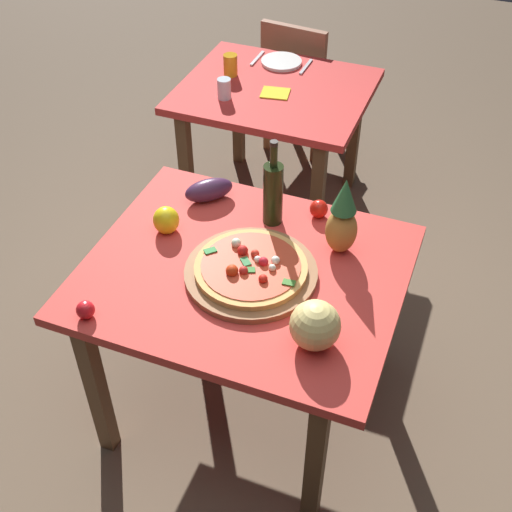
# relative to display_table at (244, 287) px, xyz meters

# --- Properties ---
(ground_plane) EXTENTS (10.00, 10.00, 0.00)m
(ground_plane) POSITION_rel_display_table_xyz_m (0.00, 0.00, -0.66)
(ground_plane) COLOR brown
(display_table) EXTENTS (1.13, 0.95, 0.75)m
(display_table) POSITION_rel_display_table_xyz_m (0.00, 0.00, 0.00)
(display_table) COLOR brown
(display_table) RESTS_ON ground_plane
(background_table) EXTENTS (0.95, 0.82, 0.75)m
(background_table) POSITION_rel_display_table_xyz_m (-0.36, 1.31, -0.02)
(background_table) COLOR brown
(background_table) RESTS_ON ground_plane
(dining_chair) EXTENTS (0.44, 0.44, 0.85)m
(dining_chair) POSITION_rel_display_table_xyz_m (-0.43, 1.95, -0.17)
(dining_chair) COLOR #935F3A
(dining_chair) RESTS_ON ground_plane
(pizza_board) EXTENTS (0.47, 0.47, 0.02)m
(pizza_board) POSITION_rel_display_table_xyz_m (0.04, -0.02, 0.10)
(pizza_board) COLOR #935F3A
(pizza_board) RESTS_ON display_table
(pizza) EXTENTS (0.40, 0.40, 0.06)m
(pizza) POSITION_rel_display_table_xyz_m (0.03, -0.02, 0.13)
(pizza) COLOR #E7A657
(pizza) RESTS_ON pizza_board
(wine_bottle) EXTENTS (0.08, 0.08, 0.36)m
(wine_bottle) POSITION_rel_display_table_xyz_m (-0.00, 0.29, 0.23)
(wine_bottle) COLOR black
(wine_bottle) RESTS_ON display_table
(pineapple_left) EXTENTS (0.12, 0.12, 0.31)m
(pineapple_left) POSITION_rel_display_table_xyz_m (0.29, 0.23, 0.23)
(pineapple_left) COLOR #BB8338
(pineapple_left) RESTS_ON display_table
(melon) EXTENTS (0.16, 0.16, 0.16)m
(melon) POSITION_rel_display_table_xyz_m (0.34, -0.24, 0.17)
(melon) COLOR #DFCA76
(melon) RESTS_ON display_table
(bell_pepper) EXTENTS (0.10, 0.10, 0.11)m
(bell_pepper) POSITION_rel_display_table_xyz_m (-0.36, 0.09, 0.14)
(bell_pepper) COLOR yellow
(bell_pepper) RESTS_ON display_table
(eggplant) EXTENTS (0.21, 0.20, 0.09)m
(eggplant) POSITION_rel_display_table_xyz_m (-0.29, 0.33, 0.14)
(eggplant) COLOR #412240
(eggplant) RESTS_ON display_table
(tomato_near_board) EXTENTS (0.07, 0.07, 0.07)m
(tomato_near_board) POSITION_rel_display_table_xyz_m (0.16, 0.39, 0.13)
(tomato_near_board) COLOR red
(tomato_near_board) RESTS_ON display_table
(tomato_beside_pepper) EXTENTS (0.06, 0.06, 0.06)m
(tomato_beside_pepper) POSITION_rel_display_table_xyz_m (-0.40, -0.40, 0.12)
(tomato_beside_pepper) COLOR red
(tomato_beside_pepper) RESTS_ON display_table
(drinking_glass_juice) EXTENTS (0.07, 0.07, 0.11)m
(drinking_glass_juice) POSITION_rel_display_table_xyz_m (-0.63, 1.36, 0.15)
(drinking_glass_juice) COLOR orange
(drinking_glass_juice) RESTS_ON background_table
(drinking_glass_water) EXTENTS (0.07, 0.07, 0.10)m
(drinking_glass_water) POSITION_rel_display_table_xyz_m (-0.56, 1.12, 0.14)
(drinking_glass_water) COLOR silver
(drinking_glass_water) RESTS_ON background_table
(dinner_plate) EXTENTS (0.22, 0.22, 0.02)m
(dinner_plate) POSITION_rel_display_table_xyz_m (-0.42, 1.59, 0.10)
(dinner_plate) COLOR white
(dinner_plate) RESTS_ON background_table
(fork_utensil) EXTENTS (0.02, 0.18, 0.01)m
(fork_utensil) POSITION_rel_display_table_xyz_m (-0.56, 1.59, 0.10)
(fork_utensil) COLOR silver
(fork_utensil) RESTS_ON background_table
(knife_utensil) EXTENTS (0.02, 0.18, 0.01)m
(knife_utensil) POSITION_rel_display_table_xyz_m (-0.28, 1.59, 0.10)
(knife_utensil) COLOR silver
(knife_utensil) RESTS_ON background_table
(napkin_folded) EXTENTS (0.16, 0.14, 0.01)m
(napkin_folded) POSITION_rel_display_table_xyz_m (-0.34, 1.25, 0.09)
(napkin_folded) COLOR yellow
(napkin_folded) RESTS_ON background_table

